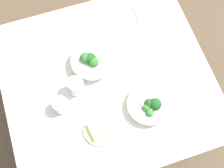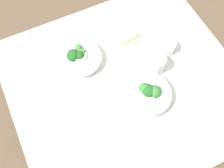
% 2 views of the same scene
% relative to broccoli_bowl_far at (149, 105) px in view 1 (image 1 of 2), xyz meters
% --- Properties ---
extents(ground_plane, '(6.00, 6.00, 0.00)m').
position_rel_broccoli_bowl_far_xyz_m(ground_plane, '(0.16, -0.22, -0.81)').
color(ground_plane, brown).
extents(dining_table, '(1.15, 1.07, 0.77)m').
position_rel_broccoli_bowl_far_xyz_m(dining_table, '(0.16, -0.22, -0.16)').
color(dining_table, beige).
rests_on(dining_table, ground_plane).
extents(broccoli_bowl_far, '(0.23, 0.23, 0.09)m').
position_rel_broccoli_bowl_far_xyz_m(broccoli_bowl_far, '(0.00, 0.00, 0.00)').
color(broccoli_bowl_far, white).
rests_on(broccoli_bowl_far, dining_table).
extents(broccoli_bowl_near, '(0.24, 0.24, 0.10)m').
position_rel_broccoli_bowl_far_xyz_m(broccoli_bowl_near, '(0.21, -0.34, 0.01)').
color(broccoli_bowl_near, white).
rests_on(broccoli_bowl_near, dining_table).
extents(bread_side_plate, '(0.18, 0.18, 0.04)m').
position_rel_broccoli_bowl_far_xyz_m(bread_side_plate, '(0.28, 0.04, -0.02)').
color(bread_side_plate, '#B7D684').
rests_on(bread_side_plate, dining_table).
extents(water_glass_center, '(0.08, 0.08, 0.08)m').
position_rel_broccoli_bowl_far_xyz_m(water_glass_center, '(0.44, -0.14, 0.01)').
color(water_glass_center, silver).
rests_on(water_glass_center, dining_table).
extents(water_glass_side, '(0.08, 0.08, 0.10)m').
position_rel_broccoli_bowl_far_xyz_m(water_glass_side, '(0.34, -0.22, 0.02)').
color(water_glass_side, silver).
rests_on(water_glass_side, dining_table).
extents(fork_by_far_bowl, '(0.10, 0.04, 0.00)m').
position_rel_broccoli_bowl_far_xyz_m(fork_by_far_bowl, '(0.27, -0.15, -0.03)').
color(fork_by_far_bowl, '#B7B7BC').
rests_on(fork_by_far_bowl, dining_table).
extents(fork_by_near_bowl, '(0.09, 0.08, 0.00)m').
position_rel_broccoli_bowl_far_xyz_m(fork_by_near_bowl, '(0.46, -0.61, -0.03)').
color(fork_by_near_bowl, '#B7B7BC').
rests_on(fork_by_near_bowl, dining_table).
extents(table_knife_left, '(0.19, 0.04, 0.00)m').
position_rel_broccoli_bowl_far_xyz_m(table_knife_left, '(-0.02, -0.23, -0.03)').
color(table_knife_left, '#B7B7BC').
rests_on(table_knife_left, dining_table).
extents(table_knife_right, '(0.15, 0.15, 0.00)m').
position_rel_broccoli_bowl_far_xyz_m(table_knife_right, '(0.52, -0.53, -0.03)').
color(table_knife_right, '#B7B7BC').
rests_on(table_knife_right, dining_table).
extents(napkin_folded_upper, '(0.18, 0.14, 0.01)m').
position_rel_broccoli_bowl_far_xyz_m(napkin_folded_upper, '(-0.22, -0.59, -0.03)').
color(napkin_folded_upper, '#B1A997').
rests_on(napkin_folded_upper, dining_table).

